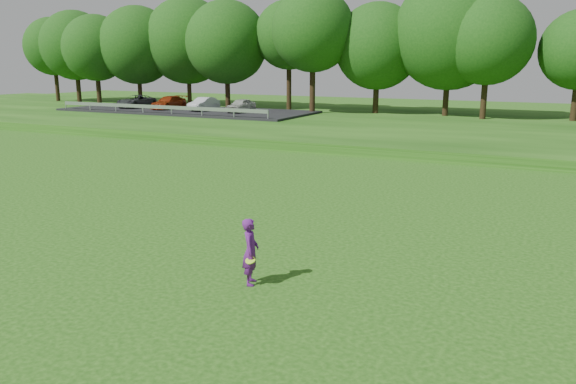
% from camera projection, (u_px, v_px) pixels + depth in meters
% --- Properties ---
extents(ground, '(140.00, 140.00, 0.00)m').
position_uv_depth(ground, '(177.00, 278.00, 13.65)').
color(ground, '#18450D').
rests_on(ground, ground).
extents(berm, '(130.00, 30.00, 0.60)m').
position_uv_depth(berm, '(448.00, 126.00, 43.27)').
color(berm, '#18450D').
rests_on(berm, ground).
extents(walking_path, '(130.00, 1.60, 0.04)m').
position_uv_depth(walking_path, '(399.00, 157.00, 31.11)').
color(walking_path, gray).
rests_on(walking_path, ground).
extents(treeline, '(104.00, 7.00, 15.00)m').
position_uv_depth(treeline, '(464.00, 24.00, 45.00)').
color(treeline, '#154510').
rests_on(treeline, berm).
extents(parking_lot, '(24.00, 9.00, 1.38)m').
position_uv_depth(parking_lot, '(181.00, 107.00, 52.62)').
color(parking_lot, black).
rests_on(parking_lot, berm).
extents(woman, '(0.58, 0.69, 1.60)m').
position_uv_depth(woman, '(251.00, 252.00, 13.14)').
color(woman, '#5E1A76').
rests_on(woman, ground).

